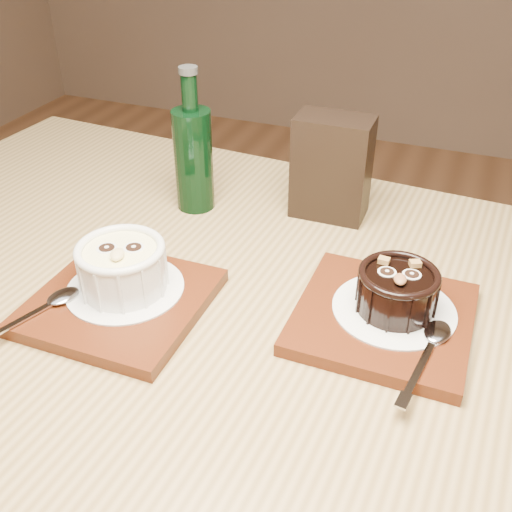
{
  "coord_description": "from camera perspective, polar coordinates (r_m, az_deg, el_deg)",
  "views": [
    {
      "loc": [
        0.34,
        -0.33,
        1.16
      ],
      "look_at": [
        0.15,
        0.16,
        0.81
      ],
      "focal_mm": 42.0,
      "sensor_mm": 36.0,
      "label": 1
    }
  ],
  "objects": [
    {
      "name": "spoon_left",
      "position": [
        0.67,
        -20.34,
        -4.98
      ],
      "size": [
        0.07,
        0.14,
        0.01
      ],
      "primitive_type": null,
      "rotation": [
        0.0,
        0.0,
        -0.33
      ],
      "color": "#B6B8BF",
      "rests_on": "tray_left"
    },
    {
      "name": "green_bottle",
      "position": [
        0.83,
        -5.99,
        9.44
      ],
      "size": [
        0.05,
        0.05,
        0.2
      ],
      "color": "black",
      "rests_on": "table"
    },
    {
      "name": "spoon_right",
      "position": [
        0.6,
        15.99,
        -8.79
      ],
      "size": [
        0.05,
        0.14,
        0.01
      ],
      "primitive_type": null,
      "rotation": [
        0.0,
        0.0,
        -0.15
      ],
      "color": "#B6B8BF",
      "rests_on": "tray_right"
    },
    {
      "name": "table",
      "position": [
        0.71,
        -1.83,
        -11.98
      ],
      "size": [
        1.25,
        0.88,
        0.75
      ],
      "rotation": [
        0.0,
        0.0,
        -0.07
      ],
      "color": "olive",
      "rests_on": "ground"
    },
    {
      "name": "doily_left",
      "position": [
        0.68,
        -12.33,
        -3.0
      ],
      "size": [
        0.13,
        0.13,
        0.0
      ],
      "primitive_type": "cylinder",
      "color": "white",
      "rests_on": "tray_left"
    },
    {
      "name": "condiment_stand",
      "position": [
        0.81,
        7.21,
        8.36
      ],
      "size": [
        0.1,
        0.06,
        0.14
      ],
      "primitive_type": "cube",
      "rotation": [
        0.0,
        0.0,
        0.01
      ],
      "color": "black",
      "rests_on": "table"
    },
    {
      "name": "ramekin_dark",
      "position": [
        0.64,
        13.3,
        -3.05
      ],
      "size": [
        0.08,
        0.08,
        0.05
      ],
      "rotation": [
        0.0,
        0.0,
        0.2
      ],
      "color": "black",
      "rests_on": "doily_right"
    },
    {
      "name": "tray_right",
      "position": [
        0.65,
        11.99,
        -5.83
      ],
      "size": [
        0.18,
        0.18,
        0.01
      ],
      "primitive_type": "cube",
      "rotation": [
        0.0,
        0.0,
        -0.01
      ],
      "color": "#55220E",
      "rests_on": "table"
    },
    {
      "name": "tray_left",
      "position": [
        0.68,
        -12.79,
        -4.27
      ],
      "size": [
        0.18,
        0.18,
        0.01
      ],
      "primitive_type": "cube",
      "rotation": [
        0.0,
        0.0,
        0.01
      ],
      "color": "#55220E",
      "rests_on": "table"
    },
    {
      "name": "doily_right",
      "position": [
        0.65,
        13.0,
        -4.96
      ],
      "size": [
        0.13,
        0.13,
        0.0
      ],
      "primitive_type": "cylinder",
      "color": "white",
      "rests_on": "tray_right"
    },
    {
      "name": "ramekin_white",
      "position": [
        0.66,
        -12.65,
        -0.86
      ],
      "size": [
        0.1,
        0.1,
        0.06
      ],
      "rotation": [
        0.0,
        0.0,
        0.42
      ],
      "color": "white",
      "rests_on": "doily_left"
    }
  ]
}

